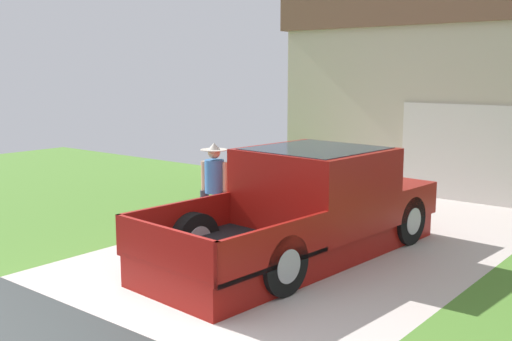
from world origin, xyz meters
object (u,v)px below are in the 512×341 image
Objects in this scene: pickup_truck at (312,207)px; person_with_hat at (214,186)px; house_with_garage at (488,84)px; handbag at (199,237)px.

person_with_hat is at bearing -159.65° from pickup_truck.
person_with_hat is (-1.62, -0.47, 0.22)m from pickup_truck.
pickup_truck is 1.70m from person_with_hat.
person_with_hat reaches higher than pickup_truck.
house_with_garage reaches higher than person_with_hat.
house_with_garage is (1.53, 8.60, 1.55)m from person_with_hat.
pickup_truck is at bearing -89.34° from house_with_garage.
pickup_truck is 1.96m from handbag.
handbag is 9.36m from house_with_garage.
person_with_hat is 0.19× the size of house_with_garage.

